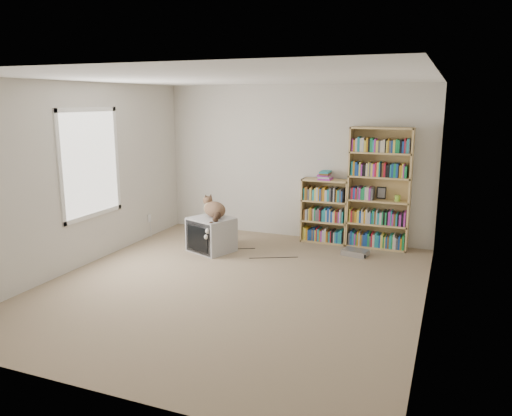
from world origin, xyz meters
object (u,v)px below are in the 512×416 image
at_px(cat, 214,212).
at_px(bookcase_tall, 379,192).
at_px(bookcase_short, 325,213).
at_px(crt_tv, 212,235).
at_px(dvd_player, 355,252).

height_order(cat, bookcase_tall, bookcase_tall).
bearing_deg(cat, bookcase_short, 73.99).
bearing_deg(crt_tv, cat, 34.97).
xyz_separation_m(bookcase_tall, bookcase_short, (-0.83, -0.00, -0.41)).
xyz_separation_m(crt_tv, cat, (0.03, 0.01, 0.35)).
height_order(cat, bookcase_short, bookcase_short).
bearing_deg(bookcase_short, cat, -141.56).
height_order(crt_tv, cat, cat).
relative_size(cat, bookcase_tall, 0.38).
xyz_separation_m(cat, bookcase_short, (1.43, 1.14, -0.13)).
xyz_separation_m(cat, dvd_player, (2.04, 0.59, -0.56)).
height_order(bookcase_tall, dvd_player, bookcase_tall).
xyz_separation_m(bookcase_tall, dvd_player, (-0.22, -0.55, -0.84)).
relative_size(crt_tv, bookcase_tall, 0.40).
distance_m(cat, dvd_player, 2.20).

